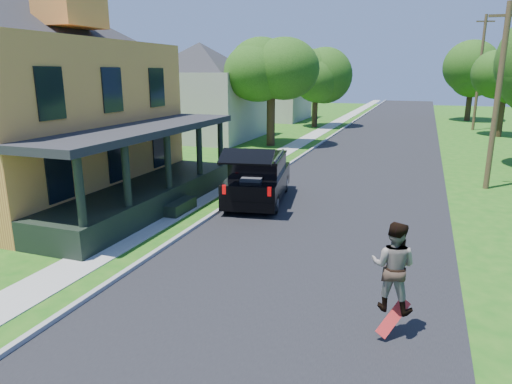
% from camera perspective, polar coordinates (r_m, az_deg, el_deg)
% --- Properties ---
extents(ground, '(140.00, 140.00, 0.00)m').
position_cam_1_polar(ground, '(10.01, 1.07, -15.42)').
color(ground, '#185711').
rests_on(ground, ground).
extents(street, '(8.00, 120.00, 0.02)m').
position_cam_1_polar(street, '(28.77, 14.24, 4.23)').
color(street, black).
rests_on(street, ground).
extents(curb, '(0.15, 120.00, 0.12)m').
position_cam_1_polar(curb, '(29.44, 6.37, 4.82)').
color(curb, gray).
rests_on(curb, ground).
extents(sidewalk, '(1.30, 120.00, 0.03)m').
position_cam_1_polar(sidewalk, '(29.84, 3.47, 5.02)').
color(sidewalk, gray).
rests_on(sidewalk, ground).
extents(front_walk, '(6.50, 1.20, 0.03)m').
position_cam_1_polar(front_walk, '(19.44, -20.09, -1.16)').
color(front_walk, gray).
rests_on(front_walk, ground).
extents(main_house, '(15.56, 15.56, 10.10)m').
position_cam_1_polar(main_house, '(21.09, -28.39, 12.75)').
color(main_house, '#EDA445').
rests_on(main_house, ground).
extents(neighbor_house_mid, '(12.78, 12.78, 8.30)m').
position_cam_1_polar(neighbor_house_mid, '(36.09, -6.94, 13.31)').
color(neighbor_house_mid, '#9B9789').
rests_on(neighbor_house_mid, ground).
extents(neighbor_house_far, '(12.78, 12.78, 8.30)m').
position_cam_1_polar(neighbor_house_far, '(50.88, 1.46, 13.80)').
color(neighbor_house_far, '#9B9789').
rests_on(neighbor_house_far, ground).
extents(black_suv, '(2.81, 5.48, 2.44)m').
position_cam_1_polar(black_suv, '(18.17, 0.28, 1.72)').
color(black_suv, black).
rests_on(black_suv, ground).
extents(skateboarder, '(0.96, 0.80, 1.79)m').
position_cam_1_polar(skateboarder, '(9.22, 16.78, -8.88)').
color(skateboarder, black).
rests_on(skateboarder, ground).
extents(skateboard, '(0.61, 0.51, 0.72)m').
position_cam_1_polar(skateboard, '(9.52, 16.75, -14.93)').
color(skateboard, '#B7110F').
rests_on(skateboard, ground).
extents(tree_left_mid, '(5.46, 5.40, 8.40)m').
position_cam_1_polar(tree_left_mid, '(32.18, 1.88, 15.90)').
color(tree_left_mid, black).
rests_on(tree_left_mid, ground).
extents(tree_left_far, '(5.51, 5.55, 7.75)m').
position_cam_1_polar(tree_left_far, '(43.71, 7.49, 14.72)').
color(tree_left_far, black).
rests_on(tree_left_far, ground).
extents(tree_right_mid, '(4.65, 4.57, 7.29)m').
position_cam_1_polar(tree_right_mid, '(41.53, 28.75, 12.83)').
color(tree_right_mid, black).
rests_on(tree_right_mid, ground).
extents(tree_right_far, '(6.28, 6.04, 8.35)m').
position_cam_1_polar(tree_right_far, '(54.21, 25.41, 13.64)').
color(tree_right_far, black).
rests_on(tree_right_far, ground).
extents(utility_pole_near, '(1.48, 0.26, 7.82)m').
position_cam_1_polar(utility_pole_near, '(22.28, 27.98, 10.53)').
color(utility_pole_near, '#3E301C').
rests_on(utility_pole_near, ground).
extents(utility_pole_far, '(1.50, 0.53, 9.78)m').
position_cam_1_polar(utility_pole_far, '(45.45, 26.16, 13.30)').
color(utility_pole_far, '#3E301C').
rests_on(utility_pole_far, ground).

